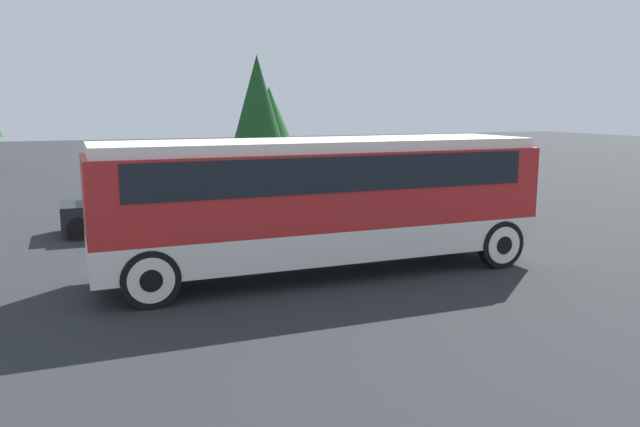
% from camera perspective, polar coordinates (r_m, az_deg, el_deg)
% --- Properties ---
extents(ground_plane, '(120.00, 120.00, 0.00)m').
position_cam_1_polar(ground_plane, '(14.00, 0.00, -5.36)').
color(ground_plane, '#26282B').
extents(tour_bus, '(9.73, 2.65, 2.95)m').
position_cam_1_polar(tour_bus, '(13.68, 0.37, 1.91)').
color(tour_bus, silver).
rests_on(tour_bus, ground_plane).
extents(parked_car_near, '(4.56, 1.79, 1.39)m').
position_cam_1_polar(parked_car_near, '(21.27, 4.84, 1.78)').
color(parked_car_near, silver).
rests_on(parked_car_near, ground_plane).
extents(parked_car_mid, '(4.29, 1.91, 1.40)m').
position_cam_1_polar(parked_car_mid, '(19.29, -16.40, 0.58)').
color(parked_car_mid, black).
rests_on(parked_car_mid, ground_plane).
extents(tree_center, '(2.84, 2.84, 4.85)m').
position_cam_1_polar(tree_center, '(40.16, -4.66, 9.05)').
color(tree_center, brown).
rests_on(tree_center, ground_plane).
extents(tree_right, '(2.48, 2.48, 6.18)m').
position_cam_1_polar(tree_right, '(31.83, -5.75, 10.39)').
color(tree_right, brown).
rests_on(tree_right, ground_plane).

